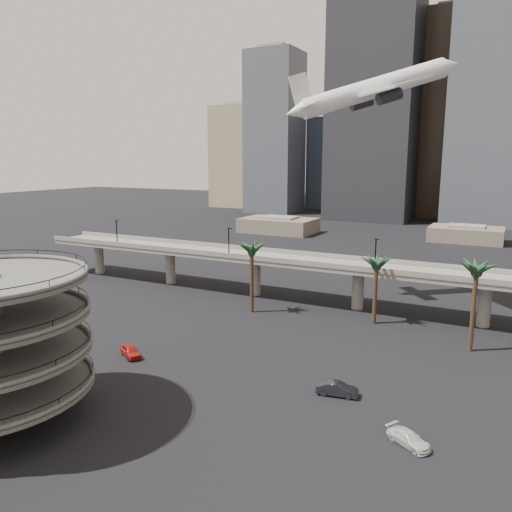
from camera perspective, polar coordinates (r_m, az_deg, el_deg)
The scene contains 9 objects.
ground at distance 57.83m, azimuth -16.63°, elevation -18.67°, with size 700.00×700.00×0.00m, color black.
overpass at distance 99.50m, azimuth 5.55°, elevation -1.12°, with size 130.00×9.30×14.70m.
palm_trees at distance 84.68m, azimuth 11.79°, elevation -0.63°, with size 42.40×10.40×14.00m.
low_buildings at distance 181.83m, azimuth 17.92°, elevation 2.49°, with size 135.00×27.50×6.80m.
skyline at distance 254.06m, azimuth 23.38°, elevation 14.51°, with size 269.00×86.00×129.67m.
airborne_jet at distance 106.52m, azimuth 13.32°, elevation 18.06°, with size 31.16×29.74×14.46m.
car_a at distance 75.81m, azimuth -14.14°, elevation -10.50°, with size 1.94×4.81×1.64m, color #AE1E18.
car_b at distance 63.28m, azimuth 9.26°, elevation -14.76°, with size 1.76×5.06×1.67m, color black.
car_c at distance 55.33m, azimuth 17.04°, elevation -19.32°, with size 1.96×4.81×1.40m, color silver.
Camera 1 is at (35.99, -35.39, 28.23)m, focal length 35.00 mm.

